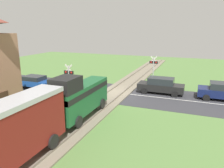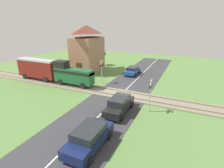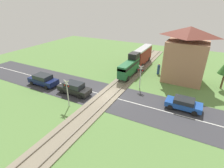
% 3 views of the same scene
% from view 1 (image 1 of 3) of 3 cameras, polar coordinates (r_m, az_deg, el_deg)
% --- Properties ---
extents(ground_plane, '(60.00, 60.00, 0.00)m').
position_cam_1_polar(ground_plane, '(21.76, 1.16, -2.33)').
color(ground_plane, '#5B8442').
extents(road_surface, '(48.00, 6.40, 0.02)m').
position_cam_1_polar(road_surface, '(21.76, 1.16, -2.30)').
color(road_surface, '#38383D').
rests_on(road_surface, ground_plane).
extents(track_bed, '(2.80, 48.00, 0.24)m').
position_cam_1_polar(track_bed, '(21.74, 1.16, -2.16)').
color(track_bed, gray).
rests_on(track_bed, ground_plane).
extents(train, '(1.58, 12.57, 3.18)m').
position_cam_1_polar(train, '(12.42, -15.93, -6.97)').
color(train, '#1E6033').
rests_on(train, track_bed).
extents(car_near_crossing, '(4.41, 1.80, 1.58)m').
position_cam_1_polar(car_near_crossing, '(21.91, 12.62, -0.34)').
color(car_near_crossing, black).
rests_on(car_near_crossing, ground_plane).
extents(car_far_side, '(3.84, 1.87, 1.32)m').
position_cam_1_polar(car_far_side, '(24.84, -19.59, 0.64)').
color(car_far_side, '#1E4CA8').
rests_on(car_far_side, ground_plane).
extents(car_behind_queue, '(4.37, 1.97, 1.56)m').
position_cam_1_polar(car_behind_queue, '(21.83, 27.22, -1.69)').
color(car_behind_queue, '#141E4C').
rests_on(car_behind_queue, ground_plane).
extents(crossing_signal_west_approach, '(0.90, 0.18, 3.34)m').
position_cam_1_polar(crossing_signal_west_approach, '(24.38, 10.75, 4.38)').
color(crossing_signal_west_approach, '#B7B7B7').
rests_on(crossing_signal_west_approach, ground_plane).
extents(crossing_signal_east_approach, '(0.90, 0.18, 3.34)m').
position_cam_1_polar(crossing_signal_east_approach, '(18.90, -11.16, 1.47)').
color(crossing_signal_east_approach, '#B7B7B7').
rests_on(crossing_signal_east_approach, ground_plane).
extents(pedestrian_by_station, '(0.43, 0.43, 1.76)m').
position_cam_1_polar(pedestrian_by_station, '(15.36, -26.78, -8.07)').
color(pedestrian_by_station, '#2D4C8E').
rests_on(pedestrian_by_station, ground_plane).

